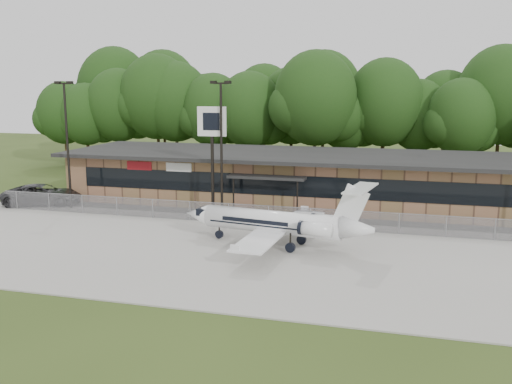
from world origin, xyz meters
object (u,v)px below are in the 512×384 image
(suv, at_px, (42,195))
(pole_sign, at_px, (212,133))
(terminal, at_px, (306,178))
(business_jet, at_px, (279,224))

(suv, distance_m, pole_sign, 16.24)
(suv, bearing_deg, terminal, -92.53)
(suv, relative_size, pole_sign, 0.76)
(terminal, relative_size, pole_sign, 4.91)
(terminal, height_order, business_jet, terminal)
(business_jet, height_order, suv, business_jet)
(pole_sign, bearing_deg, terminal, 49.27)
(terminal, distance_m, business_jet, 14.05)
(terminal, bearing_deg, pole_sign, -129.21)
(terminal, xyz_separation_m, suv, (-21.10, -6.84, -1.29))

